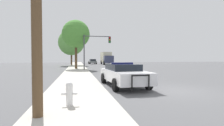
% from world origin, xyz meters
% --- Properties ---
extents(ground_plane, '(110.00, 110.00, 0.00)m').
position_xyz_m(ground_plane, '(0.00, 0.00, 0.00)').
color(ground_plane, '#565659').
extents(sidewalk_left, '(3.00, 110.00, 0.13)m').
position_xyz_m(sidewalk_left, '(-5.10, 0.00, 0.07)').
color(sidewalk_left, '#BCB7AD').
rests_on(sidewalk_left, ground_plane).
extents(police_car, '(2.33, 5.23, 1.46)m').
position_xyz_m(police_car, '(-2.23, 2.04, 0.75)').
color(police_car, white).
rests_on(police_car, ground_plane).
extents(fire_hydrant, '(0.55, 0.24, 0.82)m').
position_xyz_m(fire_hydrant, '(-5.33, -2.36, 0.56)').
color(fire_hydrant, white).
rests_on(fire_hydrant, sidewalk_left).
extents(traffic_light, '(3.83, 0.35, 4.77)m').
position_xyz_m(traffic_light, '(-2.53, 16.00, 3.53)').
color(traffic_light, '#424247').
rests_on(traffic_light, sidewalk_left).
extents(car_background_distant, '(2.21, 4.15, 1.33)m').
position_xyz_m(car_background_distant, '(-0.86, 40.08, 0.71)').
color(car_background_distant, slate).
rests_on(car_background_distant, ground_plane).
extents(box_truck, '(2.50, 7.55, 3.19)m').
position_xyz_m(box_truck, '(2.42, 36.22, 1.71)').
color(box_truck, '#333856').
rests_on(box_truck, ground_plane).
extents(tree_sidewalk_mid, '(4.07, 4.07, 7.15)m').
position_xyz_m(tree_sidewalk_mid, '(-5.21, 17.82, 5.22)').
color(tree_sidewalk_mid, '#4C3823').
rests_on(tree_sidewalk_mid, sidewalk_left).
extents(tree_sidewalk_far, '(5.53, 5.53, 7.66)m').
position_xyz_m(tree_sidewalk_far, '(-6.24, 29.82, 5.01)').
color(tree_sidewalk_far, brown).
rests_on(tree_sidewalk_far, sidewalk_left).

